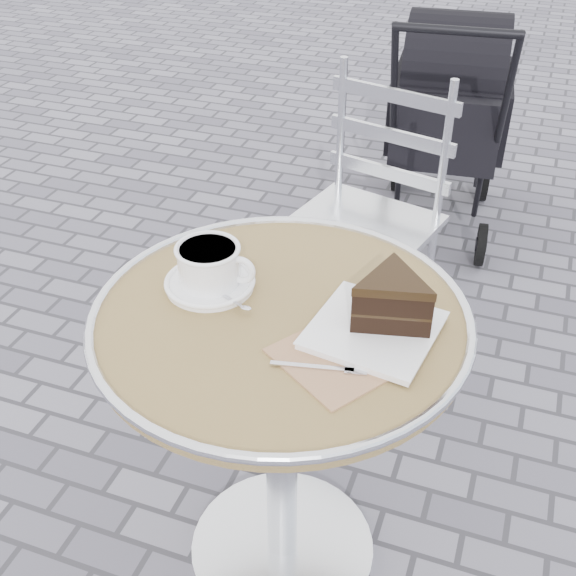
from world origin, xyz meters
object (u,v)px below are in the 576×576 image
(baby_stroller, at_px, (447,122))
(cafe_table, at_px, (281,379))
(cake_plate_set, at_px, (387,308))
(cappuccino_set, at_px, (210,269))
(bistro_chair, at_px, (376,188))

(baby_stroller, bearing_deg, cafe_table, -97.60)
(cake_plate_set, bearing_deg, baby_stroller, 102.73)
(cappuccino_set, xyz_separation_m, bistro_chair, (0.13, 0.86, -0.22))
(baby_stroller, bearing_deg, cappuccino_set, -102.86)
(cappuccino_set, bearing_deg, baby_stroller, 78.98)
(cappuccino_set, height_order, bistro_chair, bistro_chair)
(cake_plate_set, xyz_separation_m, baby_stroller, (-0.15, 1.76, -0.36))
(cafe_table, distance_m, baby_stroller, 1.78)
(cappuccino_set, xyz_separation_m, cake_plate_set, (0.35, -0.02, 0.01))
(cake_plate_set, height_order, bistro_chair, bistro_chair)
(cake_plate_set, bearing_deg, cappuccino_set, -175.37)
(cake_plate_set, bearing_deg, cafe_table, -166.92)
(bistro_chair, xyz_separation_m, baby_stroller, (0.08, 0.88, -0.13))
(cafe_table, xyz_separation_m, baby_stroller, (0.04, 1.78, -0.14))
(cafe_table, distance_m, bistro_chair, 0.89)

